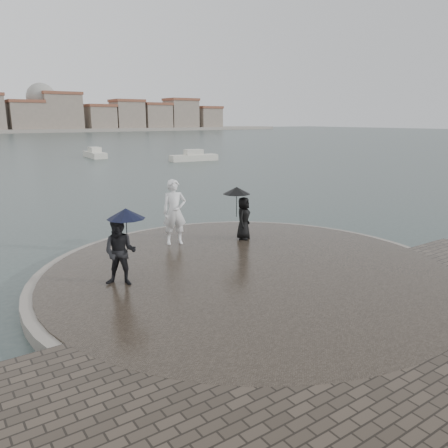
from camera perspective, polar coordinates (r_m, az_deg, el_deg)
ground at (r=10.90m, az=14.83°, el=-12.39°), size 400.00×400.00×0.00m
kerb_ring at (r=13.16m, az=3.23°, el=-6.57°), size 12.50×12.50×0.32m
quay_tip at (r=13.15m, az=3.24°, el=-6.48°), size 11.90×11.90×0.36m
statue at (r=15.39m, az=-6.49°, el=1.57°), size 0.96×0.78×2.29m
visitor_left at (r=11.82m, az=-13.25°, el=-2.56°), size 1.32×1.15×2.04m
visitor_right at (r=15.91m, az=2.29°, el=1.87°), size 1.21×1.03×1.95m
boats at (r=48.11m, az=-16.59°, el=7.88°), size 28.39×20.31×1.50m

